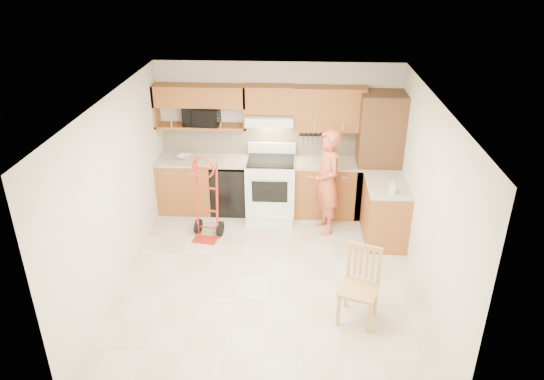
# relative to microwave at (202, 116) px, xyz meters

# --- Properties ---
(floor) EXTENTS (4.00, 4.50, 0.02)m
(floor) POSITION_rel_microwave_xyz_m (1.24, -2.08, -1.66)
(floor) COLOR #C2B495
(floor) RESTS_ON ground
(ceiling) EXTENTS (4.00, 4.50, 0.02)m
(ceiling) POSITION_rel_microwave_xyz_m (1.24, -2.08, 0.86)
(ceiling) COLOR white
(ceiling) RESTS_ON ground
(wall_back) EXTENTS (4.00, 0.02, 2.50)m
(wall_back) POSITION_rel_microwave_xyz_m (1.24, 0.17, -0.40)
(wall_back) COLOR beige
(wall_back) RESTS_ON ground
(wall_front) EXTENTS (4.00, 0.02, 2.50)m
(wall_front) POSITION_rel_microwave_xyz_m (1.24, -4.34, -0.40)
(wall_front) COLOR beige
(wall_front) RESTS_ON ground
(wall_left) EXTENTS (0.02, 4.50, 2.50)m
(wall_left) POSITION_rel_microwave_xyz_m (-0.77, -2.08, -0.40)
(wall_left) COLOR beige
(wall_left) RESTS_ON ground
(wall_right) EXTENTS (0.02, 4.50, 2.50)m
(wall_right) POSITION_rel_microwave_xyz_m (3.25, -2.08, -0.40)
(wall_right) COLOR beige
(wall_right) RESTS_ON ground
(backsplash) EXTENTS (3.92, 0.03, 0.55)m
(backsplash) POSITION_rel_microwave_xyz_m (1.24, 0.15, -0.45)
(backsplash) COLOR beige
(backsplash) RESTS_ON wall_back
(lower_cab_left) EXTENTS (0.90, 0.60, 0.90)m
(lower_cab_left) POSITION_rel_microwave_xyz_m (-0.31, -0.14, -1.20)
(lower_cab_left) COLOR #9D5727
(lower_cab_left) RESTS_ON ground
(dishwasher) EXTENTS (0.60, 0.60, 0.85)m
(dishwasher) POSITION_rel_microwave_xyz_m (0.44, -0.14, -1.22)
(dishwasher) COLOR black
(dishwasher) RESTS_ON ground
(lower_cab_right) EXTENTS (1.14, 0.60, 0.90)m
(lower_cab_right) POSITION_rel_microwave_xyz_m (2.07, -0.14, -1.20)
(lower_cab_right) COLOR #9D5727
(lower_cab_right) RESTS_ON ground
(countertop_left) EXTENTS (1.50, 0.63, 0.04)m
(countertop_left) POSITION_rel_microwave_xyz_m (-0.01, -0.13, -0.73)
(countertop_left) COLOR beige
(countertop_left) RESTS_ON lower_cab_left
(countertop_right) EXTENTS (1.14, 0.63, 0.04)m
(countertop_right) POSITION_rel_microwave_xyz_m (2.07, -0.13, -0.73)
(countertop_right) COLOR beige
(countertop_right) RESTS_ON lower_cab_right
(cab_return_right) EXTENTS (0.60, 1.00, 0.90)m
(cab_return_right) POSITION_rel_microwave_xyz_m (2.94, -0.94, -1.20)
(cab_return_right) COLOR #9D5727
(cab_return_right) RESTS_ON ground
(countertop_return) EXTENTS (0.63, 1.00, 0.04)m
(countertop_return) POSITION_rel_microwave_xyz_m (2.94, -0.94, -0.73)
(countertop_return) COLOR beige
(countertop_return) RESTS_ON cab_return_right
(pantry_tall) EXTENTS (0.70, 0.60, 2.10)m
(pantry_tall) POSITION_rel_microwave_xyz_m (2.89, -0.14, -0.60)
(pantry_tall) COLOR #50361C
(pantry_tall) RESTS_ON ground
(upper_cab_left) EXTENTS (1.50, 0.33, 0.34)m
(upper_cab_left) POSITION_rel_microwave_xyz_m (-0.01, 0.00, 0.33)
(upper_cab_left) COLOR #9D5727
(upper_cab_left) RESTS_ON wall_back
(upper_shelf_mw) EXTENTS (1.50, 0.33, 0.04)m
(upper_shelf_mw) POSITION_rel_microwave_xyz_m (-0.01, 0.00, -0.18)
(upper_shelf_mw) COLOR #9D5727
(upper_shelf_mw) RESTS_ON wall_back
(upper_cab_center) EXTENTS (0.76, 0.33, 0.44)m
(upper_cab_center) POSITION_rel_microwave_xyz_m (1.12, 0.00, 0.29)
(upper_cab_center) COLOR #9D5727
(upper_cab_center) RESTS_ON wall_back
(upper_cab_right) EXTENTS (1.14, 0.33, 0.70)m
(upper_cab_right) POSITION_rel_microwave_xyz_m (2.07, 0.00, 0.15)
(upper_cab_right) COLOR #9D5727
(upper_cab_right) RESTS_ON wall_back
(range_hood) EXTENTS (0.76, 0.46, 0.14)m
(range_hood) POSITION_rel_microwave_xyz_m (1.12, -0.06, -0.02)
(range_hood) COLOR white
(range_hood) RESTS_ON wall_back
(knife_strip) EXTENTS (0.40, 0.05, 0.29)m
(knife_strip) POSITION_rel_microwave_xyz_m (1.79, 0.12, -0.41)
(knife_strip) COLOR black
(knife_strip) RESTS_ON backsplash
(microwave) EXTENTS (0.59, 0.41, 0.32)m
(microwave) POSITION_rel_microwave_xyz_m (0.00, 0.00, 0.00)
(microwave) COLOR black
(microwave) RESTS_ON upper_shelf_mw
(range) EXTENTS (0.80, 1.05, 1.18)m
(range) POSITION_rel_microwave_xyz_m (1.14, -0.29, -1.06)
(range) COLOR white
(range) RESTS_ON ground
(person) EXTENTS (0.58, 0.71, 1.69)m
(person) POSITION_rel_microwave_xyz_m (2.04, -0.74, -0.80)
(person) COLOR #C35335
(person) RESTS_ON ground
(hand_truck) EXTENTS (0.55, 0.52, 1.23)m
(hand_truck) POSITION_rel_microwave_xyz_m (0.19, -1.08, -1.03)
(hand_truck) COLOR red
(hand_truck) RESTS_ON ground
(dining_chair) EXTENTS (0.56, 0.58, 0.96)m
(dining_chair) POSITION_rel_microwave_xyz_m (2.35, -2.90, -1.17)
(dining_chair) COLOR tan
(dining_chair) RESTS_ON ground
(soap_bottle) EXTENTS (0.11, 0.11, 0.21)m
(soap_bottle) POSITION_rel_microwave_xyz_m (2.94, -1.27, -0.60)
(soap_bottle) COLOR white
(soap_bottle) RESTS_ON countertop_return
(bowl) EXTENTS (0.29, 0.29, 0.06)m
(bowl) POSITION_rel_microwave_xyz_m (-0.30, -0.13, -0.68)
(bowl) COLOR white
(bowl) RESTS_ON countertop_left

